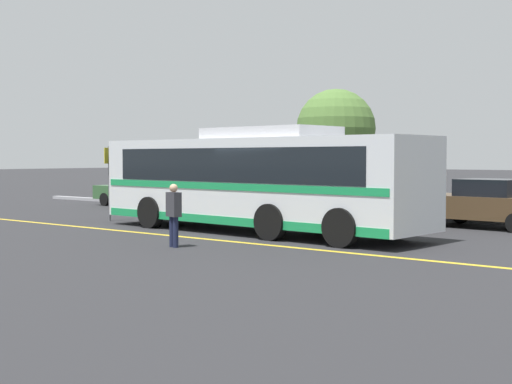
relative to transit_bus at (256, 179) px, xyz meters
The scene contains 11 objects.
ground_plane 1.78m from the transit_bus, 16.04° to the right, with size 220.00×220.00×0.00m, color #262628.
lane_strip_0 2.72m from the transit_bus, 90.37° to the right, with size 0.20×31.01×0.01m, color gold.
curb_strip 7.04m from the transit_bus, 90.12° to the left, with size 39.01×0.36×0.15m, color #99999E.
transit_bus is the anchor object (origin of this frame).
parked_car_0 12.81m from the transit_bus, 153.51° to the left, with size 4.63×2.11×1.47m.
parked_car_1 8.02m from the transit_bus, 137.87° to the left, with size 4.86×2.10×1.49m.
parked_car_2 5.62m from the transit_bus, 90.35° to the left, with size 4.12×1.95×1.60m.
parked_car_3 7.56m from the transit_bus, 49.55° to the left, with size 4.40×2.22×1.56m.
pedestrian_0 4.11m from the transit_bus, 82.08° to the right, with size 0.46×0.32×1.59m.
bus_stop_sign 6.50m from the transit_bus, behind, with size 0.07×0.40×2.64m.
tree_0 10.58m from the transit_bus, 109.22° to the left, with size 3.44×3.44×5.22m.
Camera 1 is at (12.49, -16.37, 2.25)m, focal length 50.00 mm.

